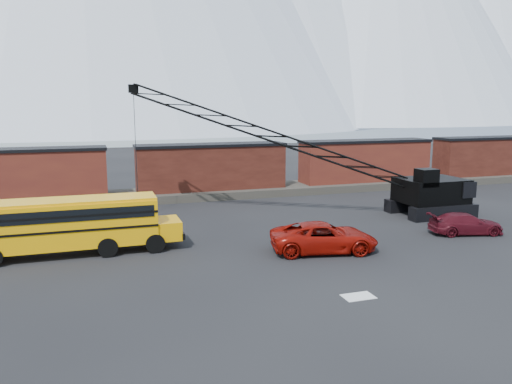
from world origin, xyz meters
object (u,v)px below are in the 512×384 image
red_pickup (324,237)px  school_bus (72,224)px  maroon_suv (466,224)px  crawler_crane (279,139)px

red_pickup → school_bus: bearing=85.4°
maroon_suv → red_pickup: bearing=107.1°
red_pickup → crawler_crane: crawler_crane is taller
school_bus → crawler_crane: 16.11m
school_bus → red_pickup: 14.30m
school_bus → maroon_suv: (24.30, -3.25, -1.11)m
red_pickup → crawler_crane: size_ratio=0.25×
school_bus → maroon_suv: 24.55m
crawler_crane → school_bus: bearing=-158.9°
red_pickup → crawler_crane: (0.83, 9.57, 5.02)m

